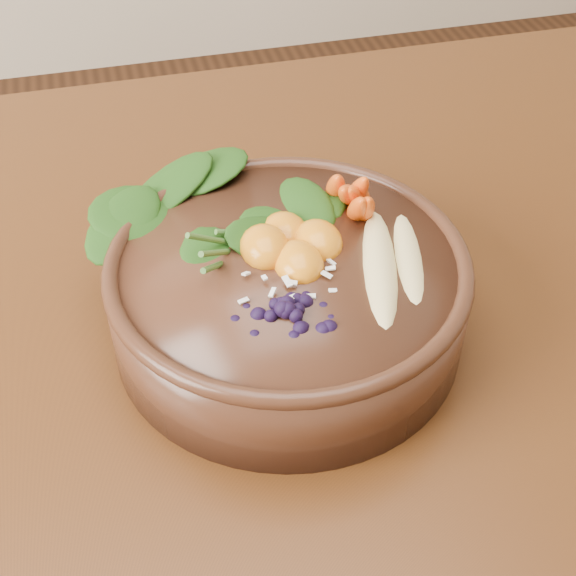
% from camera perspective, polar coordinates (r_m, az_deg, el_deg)
% --- Properties ---
extents(dining_table, '(1.60, 0.90, 0.75)m').
position_cam_1_polar(dining_table, '(0.71, -17.15, -11.12)').
color(dining_table, '#331C0C').
rests_on(dining_table, ground).
extents(stoneware_bowl, '(0.34, 0.34, 0.07)m').
position_cam_1_polar(stoneware_bowl, '(0.62, 0.00, -0.68)').
color(stoneware_bowl, '#412214').
rests_on(stoneware_bowl, dining_table).
extents(kale_heap, '(0.22, 0.21, 0.04)m').
position_cam_1_polar(kale_heap, '(0.63, -3.64, 6.81)').
color(kale_heap, '#1E4810').
rests_on(kale_heap, stoneware_bowl).
extents(carrot_cluster, '(0.07, 0.07, 0.08)m').
position_cam_1_polar(carrot_cluster, '(0.63, 4.83, 8.72)').
color(carrot_cluster, '#E04F16').
rests_on(carrot_cluster, stoneware_bowl).
extents(banana_halves, '(0.09, 0.15, 0.03)m').
position_cam_1_polar(banana_halves, '(0.59, 7.67, 2.86)').
color(banana_halves, '#E0CC84').
rests_on(banana_halves, stoneware_bowl).
extents(mandarin_cluster, '(0.10, 0.11, 0.03)m').
position_cam_1_polar(mandarin_cluster, '(0.60, 0.26, 4.05)').
color(mandarin_cluster, orange).
rests_on(mandarin_cluster, stoneware_bowl).
extents(blueberry_pile, '(0.15, 0.13, 0.04)m').
position_cam_1_polar(blueberry_pile, '(0.54, 0.01, -0.49)').
color(blueberry_pile, black).
rests_on(blueberry_pile, stoneware_bowl).
extents(coconut_flakes, '(0.10, 0.09, 0.01)m').
position_cam_1_polar(coconut_flakes, '(0.58, 0.10, 0.96)').
color(coconut_flakes, white).
rests_on(coconut_flakes, stoneware_bowl).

